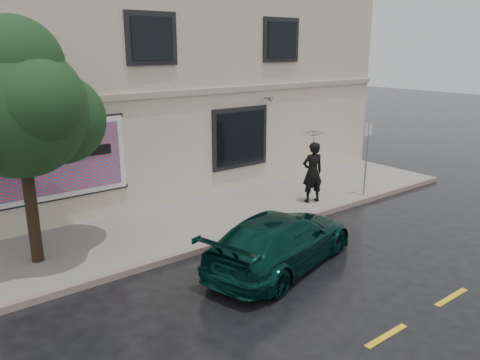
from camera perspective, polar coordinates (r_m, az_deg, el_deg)
ground at (r=11.20m, az=2.52°, el=-10.41°), size 90.00×90.00×0.00m
sidewalk at (r=13.61m, az=-6.33°, el=-5.25°), size 20.00×3.50×0.15m
curb at (r=12.25m, az=-2.02°, el=-7.63°), size 20.00×0.18×0.16m
road_marking at (r=9.17m, az=17.41°, el=-17.66°), size 19.00×0.12×0.01m
building at (r=17.94m, az=-16.44°, el=10.60°), size 20.00×8.12×7.00m
billboard at (r=13.33m, az=-22.28°, el=2.09°), size 4.30×0.16×2.20m
car at (r=10.99m, az=5.03°, el=-7.29°), size 4.79×3.06×1.29m
pedestrian at (r=15.04m, az=8.83°, el=0.94°), size 0.81×0.64×1.96m
umbrella at (r=14.76m, az=9.05°, el=5.86°), size 1.11×1.11×0.66m
street_tree at (r=11.15m, az=-25.34°, el=7.57°), size 2.91×2.91×4.96m
sign_pole at (r=15.91m, az=15.19°, el=3.32°), size 0.31×0.05×2.48m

